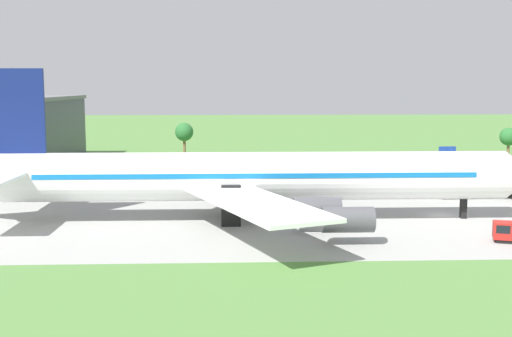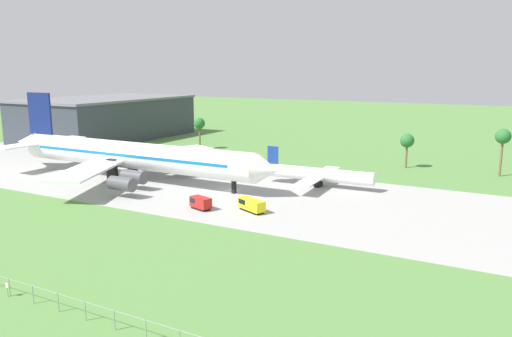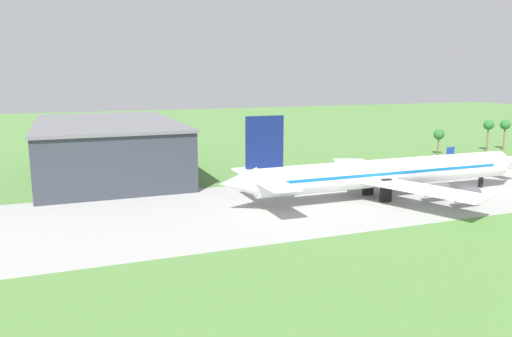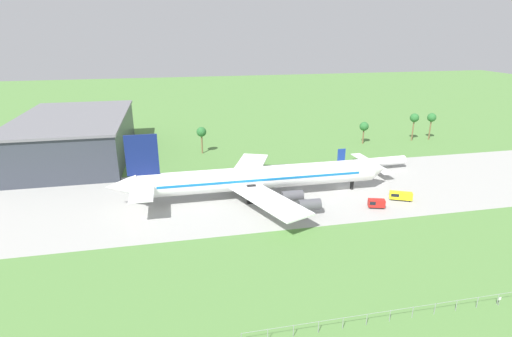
{
  "view_description": "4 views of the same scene",
  "coord_description": "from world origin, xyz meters",
  "px_view_note": "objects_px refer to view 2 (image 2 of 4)",
  "views": [
    {
      "loc": [
        -28.62,
        -83.49,
        17.33
      ],
      "look_at": [
        -25.26,
        -1.89,
        6.76
      ],
      "focal_mm": 45.0,
      "sensor_mm": 36.0,
      "label": 1
    },
    {
      "loc": [
        53.81,
        -88.2,
        25.4
      ],
      "look_at": [
        7.21,
        -1.89,
        5.76
      ],
      "focal_mm": 35.0,
      "sensor_mm": 36.0,
      "label": 2
    },
    {
      "loc": [
        -93.43,
        -94.35,
        27.65
      ],
      "look_at": [
        -57.73,
        -1.89,
        8.87
      ],
      "focal_mm": 35.0,
      "sensor_mm": 36.0,
      "label": 3
    },
    {
      "loc": [
        -47.66,
        -101.47,
        44.13
      ],
      "look_at": [
        -25.03,
        5.0,
        6.0
      ],
      "focal_mm": 28.0,
      "sensor_mm": 36.0,
      "label": 4
    }
  ],
  "objects_px": {
    "jet_airliner": "(128,155)",
    "fuel_truck": "(200,203)",
    "regional_aircraft": "(318,174)",
    "baggage_tug": "(251,205)",
    "terminal_building": "(107,118)",
    "no_stopping_sign": "(7,288)"
  },
  "relations": [
    {
      "from": "baggage_tug",
      "to": "terminal_building",
      "type": "xyz_separation_m",
      "value": [
        -94.16,
        59.92,
        6.29
      ]
    },
    {
      "from": "baggage_tug",
      "to": "fuel_truck",
      "type": "xyz_separation_m",
      "value": [
        -8.87,
        -3.23,
        0.0
      ]
    },
    {
      "from": "fuel_truck",
      "to": "no_stopping_sign",
      "type": "distance_m",
      "value": 40.26
    },
    {
      "from": "baggage_tug",
      "to": "fuel_truck",
      "type": "height_order",
      "value": "fuel_truck"
    },
    {
      "from": "fuel_truck",
      "to": "jet_airliner",
      "type": "bearing_deg",
      "value": 155.7
    },
    {
      "from": "jet_airliner",
      "to": "no_stopping_sign",
      "type": "relative_size",
      "value": 46.26
    },
    {
      "from": "regional_aircraft",
      "to": "terminal_building",
      "type": "height_order",
      "value": "terminal_building"
    },
    {
      "from": "regional_aircraft",
      "to": "jet_airliner",
      "type": "bearing_deg",
      "value": -161.42
    },
    {
      "from": "jet_airliner",
      "to": "terminal_building",
      "type": "height_order",
      "value": "jet_airliner"
    },
    {
      "from": "jet_airliner",
      "to": "terminal_building",
      "type": "relative_size",
      "value": 1.27
    },
    {
      "from": "baggage_tug",
      "to": "no_stopping_sign",
      "type": "distance_m",
      "value": 44.1
    },
    {
      "from": "jet_airliner",
      "to": "baggage_tug",
      "type": "distance_m",
      "value": 39.6
    },
    {
      "from": "no_stopping_sign",
      "to": "jet_airliner",
      "type": "bearing_deg",
      "value": 119.81
    },
    {
      "from": "regional_aircraft",
      "to": "no_stopping_sign",
      "type": "distance_m",
      "value": 68.33
    },
    {
      "from": "jet_airliner",
      "to": "fuel_truck",
      "type": "distance_m",
      "value": 32.34
    },
    {
      "from": "baggage_tug",
      "to": "no_stopping_sign",
      "type": "xyz_separation_m",
      "value": [
        -7.47,
        -43.47,
        -0.19
      ]
    },
    {
      "from": "regional_aircraft",
      "to": "fuel_truck",
      "type": "bearing_deg",
      "value": -114.61
    },
    {
      "from": "regional_aircraft",
      "to": "baggage_tug",
      "type": "height_order",
      "value": "regional_aircraft"
    },
    {
      "from": "fuel_truck",
      "to": "no_stopping_sign",
      "type": "height_order",
      "value": "fuel_truck"
    },
    {
      "from": "baggage_tug",
      "to": "no_stopping_sign",
      "type": "bearing_deg",
      "value": -99.75
    },
    {
      "from": "fuel_truck",
      "to": "regional_aircraft",
      "type": "bearing_deg",
      "value": 65.39
    },
    {
      "from": "regional_aircraft",
      "to": "fuel_truck",
      "type": "xyz_separation_m",
      "value": [
        -12.45,
        -27.18,
        -1.46
      ]
    }
  ]
}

